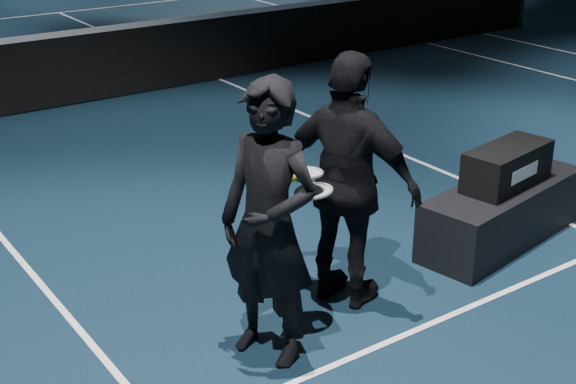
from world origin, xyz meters
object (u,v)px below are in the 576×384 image
(racket_bag, at_px, (507,166))
(racket_lower, at_px, (314,191))
(player_bench, at_px, (502,213))
(player_b, at_px, (349,183))
(player_a, at_px, (269,225))
(tennis_balls, at_px, (294,175))
(racket_upper, at_px, (304,173))

(racket_bag, distance_m, racket_lower, 2.05)
(player_bench, xyz_separation_m, player_b, (-1.64, -0.01, 0.65))
(racket_bag, height_order, player_a, player_a)
(racket_bag, xyz_separation_m, tennis_balls, (-2.21, -0.17, 0.48))
(player_bench, bearing_deg, racket_bag, 0.00)
(racket_lower, height_order, tennis_balls, tennis_balls)
(racket_bag, distance_m, tennis_balls, 2.27)
(racket_bag, bearing_deg, player_b, 170.39)
(tennis_balls, bearing_deg, racket_lower, 15.10)
(player_b, bearing_deg, player_a, 84.89)
(racket_lower, xyz_separation_m, racket_upper, (-0.06, 0.02, 0.13))
(player_bench, bearing_deg, tennis_balls, 174.58)
(player_b, relative_size, racket_lower, 2.65)
(player_b, relative_size, racket_upper, 2.65)
(tennis_balls, bearing_deg, player_a, -162.30)
(racket_lower, bearing_deg, tennis_balls, 178.53)
(racket_bag, height_order, player_b, player_b)
(player_b, distance_m, racket_lower, 0.41)
(player_a, distance_m, racket_upper, 0.45)
(player_bench, relative_size, player_b, 0.91)
(racket_upper, distance_m, tennis_balls, 0.15)
(player_bench, xyz_separation_m, racket_lower, (-2.02, -0.12, 0.73))
(player_bench, bearing_deg, racket_lower, 173.56)
(player_bench, relative_size, racket_bag, 2.00)
(racket_bag, relative_size, racket_upper, 1.21)
(tennis_balls, bearing_deg, player_b, 16.09)
(racket_lower, relative_size, tennis_balls, 5.67)
(player_bench, height_order, racket_lower, racket_lower)
(player_a, bearing_deg, racket_upper, 89.56)
(player_a, xyz_separation_m, tennis_balls, (0.24, 0.08, 0.24))
(player_bench, xyz_separation_m, racket_bag, (0.00, 0.00, 0.41))
(racket_lower, bearing_deg, racket_upper, 141.34)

